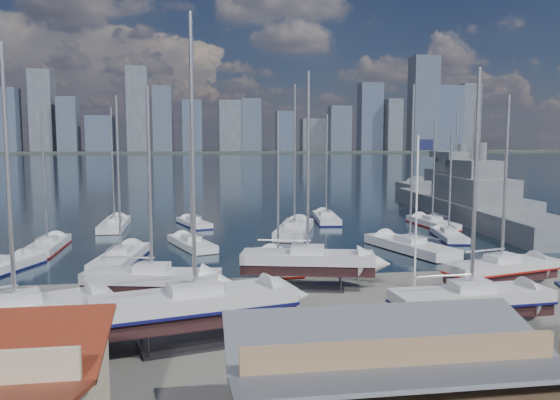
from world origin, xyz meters
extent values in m
plane|color=#605E59|center=(0.00, -10.00, 0.00)|extent=(1400.00, 1400.00, 0.00)
cube|color=#1B313E|center=(0.00, 300.00, -0.15)|extent=(1400.00, 600.00, 0.40)
cube|color=#2D332D|center=(0.00, 560.00, 1.10)|extent=(1400.00, 80.00, 2.20)
cube|color=#475166|center=(-203.07, 549.89, 34.36)|extent=(26.62, 20.30, 64.32)
cube|color=#595E66|center=(-168.55, 559.47, 44.11)|extent=(22.49, 24.47, 83.83)
cube|color=#3D4756|center=(-141.97, 552.31, 30.18)|extent=(19.55, 21.83, 55.97)
cube|color=#475166|center=(-111.19, 558.58, 20.77)|extent=(26.03, 30.49, 37.14)
cube|color=#595E66|center=(-70.96, 546.95, 46.02)|extent=(21.60, 16.58, 87.63)
cube|color=#3D4756|center=(-45.38, 548.38, 36.00)|extent=(19.42, 28.42, 67.60)
cube|color=#475166|center=(-15.00, 551.59, 29.25)|extent=(20.24, 23.80, 54.09)
cube|color=#595E66|center=(25.78, 548.33, 29.20)|extent=(24.62, 19.72, 54.00)
cube|color=#3D4756|center=(47.64, 546.55, 30.18)|extent=(20.75, 17.93, 55.97)
cube|color=#475166|center=(84.09, 544.87, 23.71)|extent=(18.36, 16.25, 43.03)
cube|color=#595E66|center=(120.24, 563.78, 20.05)|extent=(28.49, 22.03, 35.69)
cube|color=#3D4756|center=(145.71, 546.00, 26.75)|extent=(23.34, 17.87, 49.11)
cube|color=#475166|center=(184.98, 560.84, 40.18)|extent=(25.35, 19.79, 75.95)
cube|color=#595E66|center=(208.39, 554.33, 31.04)|extent=(17.00, 27.45, 57.67)
cube|color=#3D4756|center=(245.53, 554.25, 55.22)|extent=(29.28, 24.05, 106.04)
cube|color=#475166|center=(277.54, 563.71, 39.40)|extent=(30.82, 28.37, 74.41)
cube|color=#595E66|center=(307.39, 565.54, 40.94)|extent=(21.74, 17.03, 77.48)
cube|color=slate|center=(0.00, -26.00, 3.54)|extent=(12.60, 8.40, 1.27)
cube|color=#2D2D33|center=(-16.87, -14.58, 0.08)|extent=(5.99, 4.40, 0.16)
cube|color=black|center=(-16.87, -14.58, 1.60)|extent=(10.05, 5.99, 0.79)
cube|color=#BABABF|center=(-16.87, -14.58, 2.39)|extent=(10.21, 6.37, 0.79)
cube|color=maroon|center=(-16.87, -14.58, 2.02)|extent=(10.31, 6.44, 0.16)
cube|color=#BABABF|center=(-16.87, -14.58, 3.04)|extent=(2.93, 2.49, 0.50)
cylinder|color=#B2B2B7|center=(-16.87, -14.58, 9.47)|extent=(0.22, 0.22, 13.37)
cube|color=#2D2D33|center=(-10.41, -7.75, 0.08)|extent=(5.31, 3.25, 0.16)
cube|color=black|center=(-10.41, -7.75, 1.56)|extent=(9.23, 3.97, 0.72)
cube|color=#BABABF|center=(-10.41, -7.75, 2.28)|extent=(9.31, 4.34, 0.72)
cube|color=#BABABF|center=(-10.41, -7.75, 2.89)|extent=(2.51, 1.95, 0.50)
cylinder|color=#B2B2B7|center=(-10.41, -7.75, 8.70)|extent=(0.22, 0.22, 12.13)
cube|color=#2D2D33|center=(-7.51, -14.56, 0.08)|extent=(6.59, 4.17, 0.16)
cube|color=black|center=(-7.51, -14.56, 1.64)|extent=(11.40, 5.21, 0.89)
cube|color=#BABABF|center=(-7.51, -14.56, 2.53)|extent=(11.51, 5.66, 0.89)
cube|color=#0D0E43|center=(-7.51, -14.56, 2.12)|extent=(11.63, 5.72, 0.18)
cube|color=#BABABF|center=(-7.51, -14.56, 3.22)|extent=(3.14, 2.47, 0.50)
cylinder|color=#B2B2B7|center=(-7.51, -14.56, 10.46)|extent=(0.22, 0.22, 14.98)
cube|color=#2D2D33|center=(0.90, -3.94, 0.08)|extent=(5.97, 3.72, 0.16)
cube|color=black|center=(0.90, -3.94, 1.60)|extent=(10.35, 4.60, 0.81)
cube|color=#BABABF|center=(0.90, -3.94, 2.41)|extent=(10.45, 5.01, 0.81)
cube|color=#BABABF|center=(0.90, -3.94, 3.06)|extent=(2.83, 2.21, 0.50)
cylinder|color=#B2B2B7|center=(0.90, -3.94, 9.61)|extent=(0.22, 0.22, 13.60)
cube|color=#2D2D33|center=(8.28, -15.35, 0.08)|extent=(5.28, 2.68, 0.16)
cube|color=black|center=(8.28, -15.35, 1.57)|extent=(9.47, 2.82, 0.75)
cube|color=#BABABF|center=(8.28, -15.35, 2.32)|extent=(9.49, 3.21, 0.75)
cube|color=#0D0E43|center=(8.28, -15.35, 1.98)|extent=(9.59, 3.25, 0.15)
cube|color=#BABABF|center=(8.28, -15.35, 2.94)|extent=(2.43, 1.72, 0.50)
cylinder|color=#B2B2B7|center=(8.28, -15.35, 9.00)|extent=(0.22, 0.22, 12.61)
cube|color=#2D2D33|center=(14.43, -8.11, 0.08)|extent=(5.24, 3.34, 0.16)
cube|color=black|center=(14.43, -8.11, 1.55)|extent=(9.05, 4.19, 0.70)
cube|color=#BABABF|center=(14.43, -8.11, 2.26)|extent=(9.14, 4.55, 0.70)
cube|color=maroon|center=(14.43, -8.11, 1.93)|extent=(9.23, 4.60, 0.14)
cube|color=#BABABF|center=(14.43, -8.11, 2.86)|extent=(2.50, 1.97, 0.50)
cylinder|color=#B2B2B7|center=(14.43, -8.11, 8.55)|extent=(0.22, 0.22, 11.88)
cube|color=black|center=(-22.95, 14.47, -0.26)|extent=(2.47, 9.86, 0.79)
cube|color=#BABABF|center=(-22.95, 14.47, 0.52)|extent=(2.89, 9.86, 0.79)
cube|color=maroon|center=(-22.95, 14.47, 0.16)|extent=(2.92, 9.96, 0.16)
cube|color=#BABABF|center=(-22.95, 14.47, 1.16)|extent=(1.68, 2.48, 0.50)
cylinder|color=#B2B2B7|center=(-22.95, 14.47, 7.55)|extent=(0.22, 0.22, 13.26)
cube|color=black|center=(-18.27, 28.32, -0.30)|extent=(2.80, 10.91, 0.87)
cube|color=#BABABF|center=(-18.27, 28.32, 0.57)|extent=(3.25, 10.92, 0.87)
cube|color=#BABABF|center=(-18.27, 28.32, 1.26)|extent=(1.88, 2.75, 0.50)
cylinder|color=#B2B2B7|center=(-18.27, 28.32, 8.33)|extent=(0.22, 0.22, 14.66)
cube|color=black|center=(-14.54, 7.26, -0.29)|extent=(4.04, 10.92, 0.85)
cube|color=#BABABF|center=(-14.54, 7.26, 0.56)|extent=(4.49, 10.99, 0.85)
cube|color=#0D0E43|center=(-14.54, 7.26, 0.17)|extent=(4.53, 11.10, 0.17)
cube|color=#BABABF|center=(-14.54, 7.26, 1.24)|extent=(2.16, 2.90, 0.50)
cylinder|color=#B2B2B7|center=(-14.54, 7.26, 8.19)|extent=(0.22, 0.22, 14.40)
cube|color=black|center=(-8.15, 13.70, -0.25)|extent=(5.18, 9.44, 0.74)
cube|color=#BABABF|center=(-8.15, 13.70, 0.49)|extent=(5.54, 9.57, 0.74)
cube|color=#BABABF|center=(-8.15, 13.70, 1.11)|extent=(2.24, 2.70, 0.50)
cylinder|color=#B2B2B7|center=(-8.15, 13.70, 7.10)|extent=(0.22, 0.22, 12.48)
cube|color=black|center=(-8.08, 29.13, -0.22)|extent=(4.69, 8.56, 0.67)
cube|color=#BABABF|center=(-8.08, 29.13, 0.45)|extent=(5.02, 8.68, 0.67)
cube|color=#0D0E43|center=(-8.08, 29.13, 0.14)|extent=(5.07, 8.76, 0.13)
cube|color=#BABABF|center=(-8.08, 29.13, 1.04)|extent=(2.03, 2.44, 0.50)
cylinder|color=#B2B2B7|center=(-8.08, 29.13, 6.44)|extent=(0.22, 0.22, 11.31)
cube|color=black|center=(-0.30, 3.61, -0.26)|extent=(2.78, 9.74, 0.77)
cube|color=#BABABF|center=(-0.30, 3.61, 0.51)|extent=(3.19, 9.76, 0.77)
cube|color=maroon|center=(-0.30, 3.61, 0.16)|extent=(3.22, 9.86, 0.15)
cube|color=#BABABF|center=(-0.30, 3.61, 1.15)|extent=(1.74, 2.49, 0.50)
cylinder|color=#B2B2B7|center=(-0.30, 3.61, 7.40)|extent=(0.22, 0.22, 13.01)
cube|color=black|center=(4.15, 20.55, -0.35)|extent=(6.51, 12.84, 1.00)
cube|color=#BABABF|center=(4.15, 20.55, 0.65)|extent=(7.02, 12.99, 1.00)
cube|color=#BABABF|center=(4.15, 20.55, 1.40)|extent=(2.93, 3.61, 0.50)
cylinder|color=#B2B2B7|center=(4.15, 20.55, 9.60)|extent=(0.22, 0.22, 16.90)
cube|color=black|center=(10.41, 30.47, -0.28)|extent=(3.52, 10.62, 0.83)
cube|color=#BABABF|center=(10.41, 30.47, 0.55)|extent=(3.95, 10.67, 0.83)
cube|color=#0D0E43|center=(10.41, 30.47, 0.17)|extent=(3.99, 10.77, 0.17)
cube|color=#BABABF|center=(10.41, 30.47, 1.22)|extent=(2.00, 2.77, 0.50)
cylinder|color=#B2B2B7|center=(10.41, 30.47, 8.01)|extent=(0.22, 0.22, 14.08)
cube|color=black|center=(14.03, 8.37, -0.33)|extent=(6.04, 12.03, 0.94)
cube|color=#BABABF|center=(14.03, 8.37, 0.61)|extent=(6.51, 12.17, 0.94)
cube|color=#BABABF|center=(14.03, 8.37, 1.33)|extent=(2.73, 3.37, 0.50)
cylinder|color=#B2B2B7|center=(14.03, 8.37, 9.00)|extent=(0.22, 0.22, 15.83)
cube|color=black|center=(21.34, 14.86, -0.23)|extent=(3.74, 9.03, 0.70)
cube|color=#BABABF|center=(21.34, 14.86, 0.47)|extent=(4.10, 9.10, 0.70)
cube|color=#0D0E43|center=(21.34, 14.86, 0.15)|extent=(4.14, 9.19, 0.14)
cube|color=#BABABF|center=(21.34, 14.86, 1.07)|extent=(1.87, 2.44, 0.50)
cylinder|color=#B2B2B7|center=(21.34, 14.86, 6.76)|extent=(0.22, 0.22, 11.87)
cube|color=black|center=(23.45, 24.16, -0.27)|extent=(3.12, 10.18, 0.80)
cube|color=#BABABF|center=(23.45, 24.16, 0.53)|extent=(3.54, 10.21, 0.80)
cube|color=maroon|center=(23.45, 24.16, 0.16)|extent=(3.58, 10.31, 0.16)
cube|color=#BABABF|center=(23.45, 24.16, 1.18)|extent=(1.87, 2.63, 0.50)
cylinder|color=#B2B2B7|center=(23.45, 24.16, 7.70)|extent=(0.22, 0.22, 13.54)
cube|color=slate|center=(31.77, 29.36, 0.48)|extent=(11.56, 48.79, 4.35)
cube|color=slate|center=(31.77, 29.36, 4.46)|extent=(7.51, 17.35, 3.60)
cube|color=slate|center=(31.77, 29.36, 7.46)|extent=(5.39, 10.00, 2.40)
cube|color=slate|center=(32.16, 34.18, 9.16)|extent=(5.78, 5.25, 1.20)
cylinder|color=#B2B2B7|center=(31.77, 29.36, 12.66)|extent=(0.30, 0.30, 8.00)
cube|color=slate|center=(39.71, 50.97, 0.45)|extent=(7.36, 44.43, 3.99)
cube|color=slate|center=(39.71, 50.97, 4.25)|extent=(5.77, 15.57, 3.60)
cube|color=slate|center=(39.71, 50.97, 7.25)|extent=(4.31, 8.90, 2.40)
cube|color=slate|center=(39.74, 55.41, 8.95)|extent=(5.00, 4.47, 1.20)
cylinder|color=#B2B2B7|center=(39.71, 50.97, 12.45)|extent=(0.30, 0.30, 8.00)
imported|color=gray|center=(-15.41, -18.92, 0.80)|extent=(3.67, 5.03, 1.59)
imported|color=gray|center=(-1.27, -21.23, 0.75)|extent=(4.83, 3.07, 1.50)
imported|color=gray|center=(5.20, -20.04, 0.80)|extent=(3.34, 6.05, 1.60)
imported|color=gray|center=(2.97, -20.47, 0.73)|extent=(2.91, 5.32, 1.46)
cylinder|color=white|center=(6.11, -12.24, 5.79)|extent=(0.12, 0.12, 11.58)
cube|color=#12173A|center=(6.59, -12.24, 11.01)|extent=(0.97, 0.05, 0.68)
camera|label=1|loc=(-7.11, -44.18, 11.13)|focal=35.00mm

